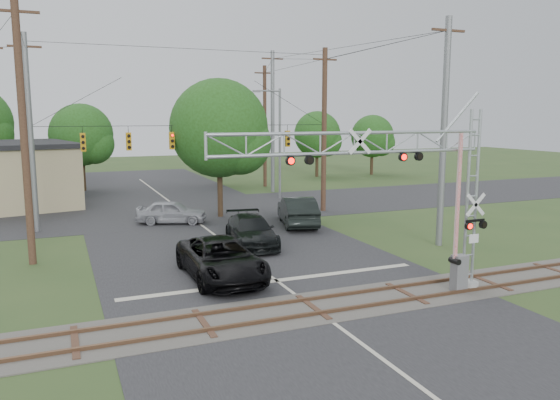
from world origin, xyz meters
name	(u,v)px	position (x,y,z in m)	size (l,w,h in m)	color
ground	(340,328)	(0.00, 0.00, 0.00)	(160.00, 160.00, 0.00)	#304821
road_main	(242,256)	(0.00, 10.00, 0.01)	(14.00, 90.00, 0.02)	#242426
road_cross	(181,210)	(0.00, 24.00, 0.01)	(90.00, 12.00, 0.02)	#242426
railroad_track	(313,308)	(0.00, 2.00, 0.03)	(90.00, 3.20, 0.17)	#4A4640
crossing_gantry	(404,183)	(3.44, 1.64, 4.41)	(11.07, 0.90, 7.08)	#989893
traffic_signal_span	(206,134)	(0.91, 20.00, 5.66)	(19.34, 0.36, 11.50)	gray
pickup_black	(221,259)	(-2.01, 6.76, 0.84)	(2.80, 6.07, 1.69)	black
car_dark	(251,231)	(1.15, 11.91, 0.79)	(2.21, 5.42, 1.57)	black
sedan_silver	(172,212)	(-1.58, 19.50, 0.75)	(1.77, 4.39, 1.50)	#9D9EA4
suv_dark	(298,211)	(5.64, 15.93, 0.91)	(1.93, 5.53, 1.82)	black
streetlight	(278,138)	(8.73, 26.84, 5.04)	(2.40, 0.25, 9.01)	gray
utility_poles	(208,126)	(1.77, 22.71, 6.10)	(24.63, 26.71, 12.47)	#3F281D
treeline	(140,132)	(-1.23, 34.73, 5.44)	(52.68, 27.83, 9.57)	#3A291A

